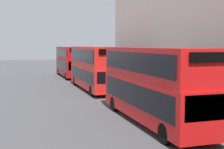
{
  "coord_description": "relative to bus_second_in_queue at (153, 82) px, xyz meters",
  "views": [
    {
      "loc": [
        -6.13,
        1.43,
        4.59
      ],
      "look_at": [
        0.48,
        22.36,
        2.51
      ],
      "focal_mm": 50.0,
      "sensor_mm": 36.0,
      "label": 1
    }
  ],
  "objects": [
    {
      "name": "bus_second_in_queue",
      "position": [
        0.0,
        0.0,
        0.0
      ],
      "size": [
        2.59,
        10.88,
        4.45
      ],
      "color": "red",
      "rests_on": "ground"
    },
    {
      "name": "bus_third_in_queue",
      "position": [
        0.0,
        14.34,
        -0.02
      ],
      "size": [
        2.59,
        11.21,
        4.42
      ],
      "color": "red",
      "rests_on": "ground"
    },
    {
      "name": "bus_trailing",
      "position": [
        -0.0,
        28.13,
        -0.06
      ],
      "size": [
        2.59,
        10.4,
        4.33
      ],
      "color": "#A80F14",
      "rests_on": "ground"
    }
  ]
}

